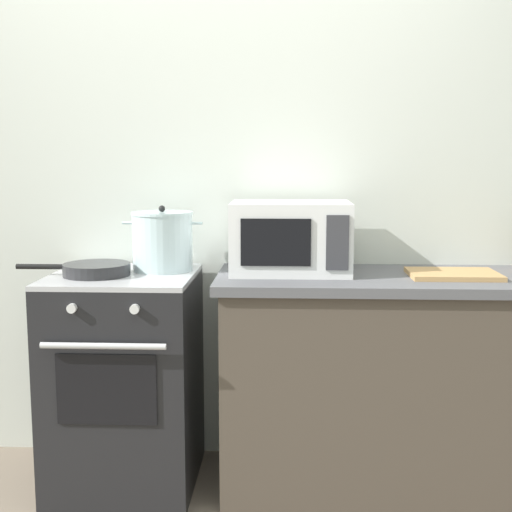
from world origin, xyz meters
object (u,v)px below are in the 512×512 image
(stove, at_px, (125,379))
(frying_pan, at_px, (95,269))
(cutting_board, at_px, (453,274))
(stock_pot, at_px, (163,241))
(microwave, at_px, (291,237))

(stove, height_order, frying_pan, frying_pan)
(stove, relative_size, cutting_board, 2.56)
(stove, height_order, stock_pot, stock_pot)
(stove, distance_m, stock_pot, 0.62)
(stock_pot, bearing_deg, cutting_board, -4.71)
(frying_pan, bearing_deg, stock_pot, 28.66)
(stock_pot, bearing_deg, microwave, -2.34)
(stove, bearing_deg, microwave, 6.40)
(stock_pot, xyz_separation_m, frying_pan, (-0.26, -0.14, -0.10))
(stove, relative_size, stock_pot, 2.65)
(microwave, relative_size, cutting_board, 1.39)
(stock_pot, relative_size, microwave, 0.70)
(frying_pan, xyz_separation_m, cutting_board, (1.48, 0.04, -0.02))
(frying_pan, distance_m, cutting_board, 1.48)
(stove, distance_m, frying_pan, 0.50)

